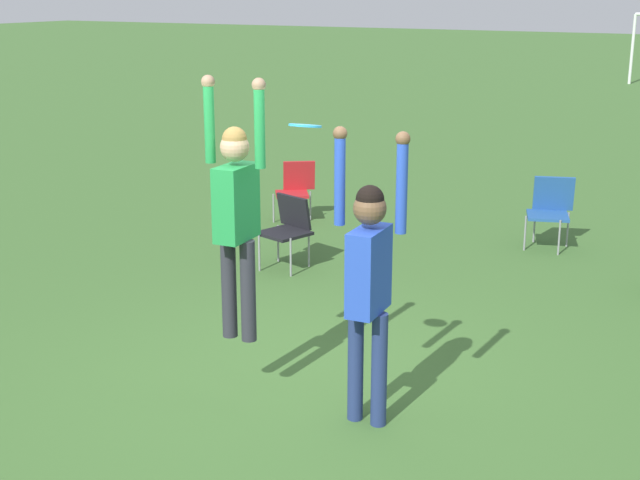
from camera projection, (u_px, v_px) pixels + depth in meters
The scene contains 7 objects.
ground_plane at pixel (296, 386), 7.40m from camera, with size 120.00×120.00×0.00m, color #3D662D.
person_jumping at pixel (236, 205), 6.81m from camera, with size 0.55×0.41×2.07m.
person_defending at pixel (369, 271), 6.47m from camera, with size 0.59×0.45×2.25m.
frisbee at pixel (305, 126), 6.23m from camera, with size 0.23×0.23×0.05m.
camping_chair_3 at pixel (295, 186), 12.53m from camera, with size 0.62×0.69×0.83m.
camping_chair_4 at pixel (288, 225), 10.41m from camera, with size 0.62×0.66×0.84m.
camping_chair_5 at pixel (550, 207), 11.23m from camera, with size 0.63×0.68×0.89m.
Camera 1 is at (3.41, -5.87, 3.20)m, focal length 50.00 mm.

